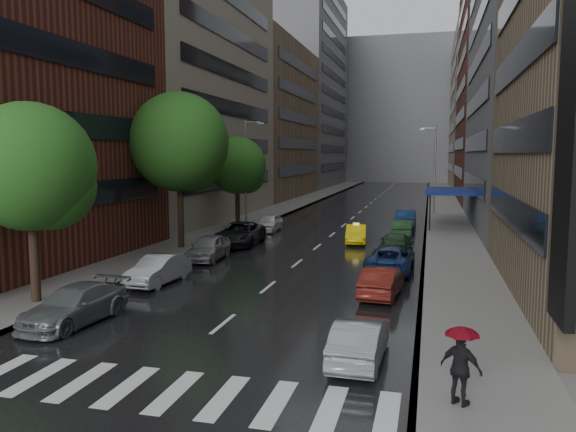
% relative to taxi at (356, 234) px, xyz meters
% --- Properties ---
extents(ground, '(220.00, 220.00, 0.00)m').
position_rel_taxi_xyz_m(ground, '(-2.35, -24.32, -0.65)').
color(ground, gray).
rests_on(ground, ground).
extents(road, '(14.00, 140.00, 0.01)m').
position_rel_taxi_xyz_m(road, '(-2.35, 25.68, -0.65)').
color(road, black).
rests_on(road, ground).
extents(sidewalk_left, '(4.00, 140.00, 0.15)m').
position_rel_taxi_xyz_m(sidewalk_left, '(-11.35, 25.68, -0.58)').
color(sidewalk_left, gray).
rests_on(sidewalk_left, ground).
extents(sidewalk_right, '(4.00, 140.00, 0.15)m').
position_rel_taxi_xyz_m(sidewalk_right, '(6.65, 25.68, -0.58)').
color(sidewalk_right, gray).
rests_on(sidewalk_right, ground).
extents(crosswalk, '(13.15, 2.80, 0.01)m').
position_rel_taxi_xyz_m(crosswalk, '(-2.15, -26.32, -0.64)').
color(crosswalk, silver).
rests_on(crosswalk, ground).
extents(buildings_left, '(8.00, 108.00, 38.00)m').
position_rel_taxi_xyz_m(buildings_left, '(-17.35, 34.47, 15.33)').
color(buildings_left, maroon).
rests_on(buildings_left, ground).
extents(buildings_right, '(8.05, 109.10, 36.00)m').
position_rel_taxi_xyz_m(buildings_right, '(12.65, 32.39, 14.38)').
color(buildings_right, '#937A5B').
rests_on(buildings_right, ground).
extents(building_far, '(40.00, 14.00, 32.00)m').
position_rel_taxi_xyz_m(building_far, '(-2.35, 93.68, 15.35)').
color(building_far, slate).
rests_on(building_far, ground).
extents(tree_near, '(5.30, 5.30, 8.45)m').
position_rel_taxi_xyz_m(tree_near, '(-10.95, -19.69, 5.13)').
color(tree_near, '#382619').
rests_on(tree_near, ground).
extents(tree_mid, '(6.49, 6.49, 10.34)m').
position_rel_taxi_xyz_m(tree_mid, '(-10.95, -5.46, 6.43)').
color(tree_mid, '#382619').
rests_on(tree_mid, ground).
extents(tree_far, '(4.90, 4.90, 7.80)m').
position_rel_taxi_xyz_m(tree_far, '(-10.95, 5.86, 4.68)').
color(tree_far, '#382619').
rests_on(tree_far, ground).
extents(taxi, '(1.79, 4.09, 1.31)m').
position_rel_taxi_xyz_m(taxi, '(0.00, 0.00, 0.00)').
color(taxi, '#E0BD0B').
rests_on(taxi, ground).
extents(parked_cars_left, '(2.96, 30.75, 1.59)m').
position_rel_taxi_xyz_m(parked_cars_left, '(-7.75, -8.10, 0.09)').
color(parked_cars_left, slate).
rests_on(parked_cars_left, ground).
extents(parked_cars_right, '(2.50, 36.86, 1.56)m').
position_rel_taxi_xyz_m(parked_cars_right, '(3.05, -5.56, 0.06)').
color(parked_cars_right, gray).
rests_on(parked_cars_right, ground).
extents(ped_red_umbrella, '(1.17, 0.94, 2.01)m').
position_rel_taxi_xyz_m(ped_red_umbrella, '(5.87, -25.58, 0.67)').
color(ped_red_umbrella, black).
rests_on(ped_red_umbrella, sidewalk_right).
extents(street_lamp_left, '(1.74, 0.22, 9.00)m').
position_rel_taxi_xyz_m(street_lamp_left, '(-10.07, 5.68, 4.24)').
color(street_lamp_left, gray).
rests_on(street_lamp_left, sidewalk_left).
extents(street_lamp_right, '(1.74, 0.22, 9.00)m').
position_rel_taxi_xyz_m(street_lamp_right, '(5.37, 20.68, 4.24)').
color(street_lamp_right, gray).
rests_on(street_lamp_right, sidewalk_right).
extents(awning, '(4.00, 8.00, 3.12)m').
position_rel_taxi_xyz_m(awning, '(6.63, 10.68, 2.48)').
color(awning, navy).
rests_on(awning, sidewalk_right).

